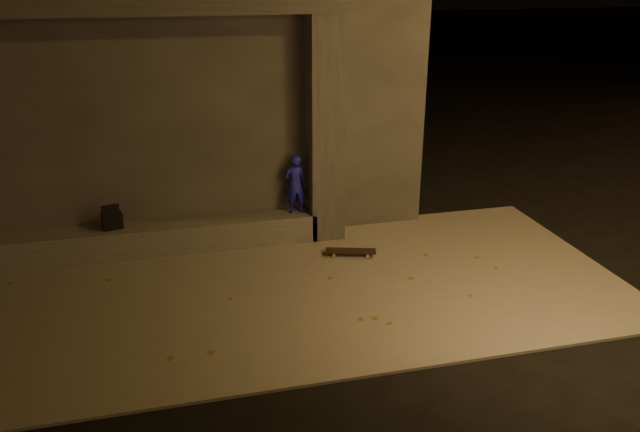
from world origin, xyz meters
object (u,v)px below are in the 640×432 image
object	(u,v)px
backpack	(112,220)
column	(325,131)
skateboard	(351,251)
skateboarder	(295,184)

from	to	relation	value
backpack	column	bearing A→B (deg)	-13.06
column	skateboard	world-z (taller)	column
backpack	skateboard	bearing A→B (deg)	-27.41
column	skateboarder	xyz separation A→B (m)	(-0.50, 0.00, -0.86)
skateboarder	column	bearing A→B (deg)	175.98
column	backpack	distance (m)	3.61
backpack	skateboard	world-z (taller)	backpack
skateboard	column	bearing A→B (deg)	117.86
column	skateboarder	distance (m)	0.99
skateboard	backpack	bearing A→B (deg)	-177.88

